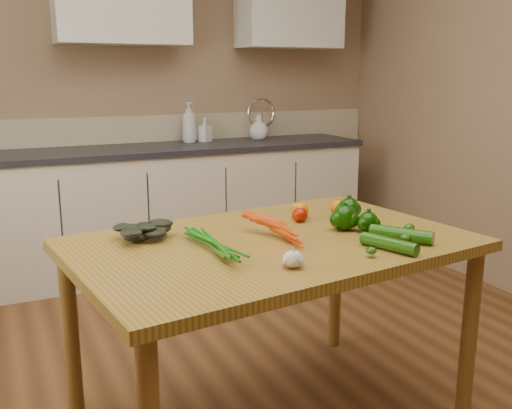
{
  "coord_description": "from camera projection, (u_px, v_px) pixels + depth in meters",
  "views": [
    {
      "loc": [
        -1.0,
        -1.77,
        1.41
      ],
      "look_at": [
        -0.01,
        0.34,
        0.87
      ],
      "focal_mm": 40.0,
      "sensor_mm": 36.0,
      "label": 1
    }
  ],
  "objects": [
    {
      "name": "room",
      "position": [
        277.0,
        116.0,
        2.16
      ],
      "size": [
        4.04,
        5.04,
        2.64
      ],
      "color": "brown",
      "rests_on": "ground"
    },
    {
      "name": "counter_run",
      "position": [
        177.0,
        205.0,
        4.21
      ],
      "size": [
        2.84,
        0.64,
        1.14
      ],
      "color": "beige",
      "rests_on": "ground"
    },
    {
      "name": "table",
      "position": [
        272.0,
        261.0,
        2.19
      ],
      "size": [
        1.58,
        1.13,
        0.79
      ],
      "rotation": [
        0.0,
        0.0,
        0.13
      ],
      "color": "olive",
      "rests_on": "ground"
    },
    {
      "name": "soap_bottle_a",
      "position": [
        189.0,
        122.0,
        4.27
      ],
      "size": [
        0.13,
        0.13,
        0.3
      ],
      "primitive_type": "imported",
      "rotation": [
        0.0,
        0.0,
        0.16
      ],
      "color": "silver",
      "rests_on": "counter_run"
    },
    {
      "name": "soap_bottle_b",
      "position": [
        205.0,
        130.0,
        4.33
      ],
      "size": [
        0.11,
        0.11,
        0.18
      ],
      "primitive_type": "imported",
      "rotation": [
        0.0,
        0.0,
        0.52
      ],
      "color": "silver",
      "rests_on": "counter_run"
    },
    {
      "name": "soap_bottle_c",
      "position": [
        259.0,
        127.0,
        4.44
      ],
      "size": [
        0.2,
        0.2,
        0.19
      ],
      "primitive_type": "imported",
      "rotation": [
        0.0,
        0.0,
        2.74
      ],
      "color": "silver",
      "rests_on": "counter_run"
    },
    {
      "name": "carrot_bunch",
      "position": [
        257.0,
        233.0,
        2.12
      ],
      "size": [
        0.3,
        0.24,
        0.07
      ],
      "primitive_type": null,
      "rotation": [
        0.0,
        0.0,
        0.13
      ],
      "color": "#D43F04",
      "rests_on": "table"
    },
    {
      "name": "leafy_greens",
      "position": [
        145.0,
        226.0,
        2.15
      ],
      "size": [
        0.21,
        0.19,
        0.11
      ],
      "primitive_type": null,
      "color": "black",
      "rests_on": "table"
    },
    {
      "name": "garlic_bulb",
      "position": [
        293.0,
        259.0,
        1.85
      ],
      "size": [
        0.07,
        0.07,
        0.06
      ],
      "primitive_type": "ellipsoid",
      "color": "beige",
      "rests_on": "table"
    },
    {
      "name": "pepper_a",
      "position": [
        344.0,
        218.0,
        2.29
      ],
      "size": [
        0.1,
        0.1,
        0.1
      ],
      "primitive_type": "sphere",
      "color": "#0B3202",
      "rests_on": "table"
    },
    {
      "name": "pepper_b",
      "position": [
        349.0,
        209.0,
        2.45
      ],
      "size": [
        0.09,
        0.09,
        0.09
      ],
      "primitive_type": "sphere",
      "color": "#0B3202",
      "rests_on": "table"
    },
    {
      "name": "pepper_c",
      "position": [
        368.0,
        222.0,
        2.26
      ],
      "size": [
        0.08,
        0.08,
        0.08
      ],
      "primitive_type": "sphere",
      "color": "#0B3202",
      "rests_on": "table"
    },
    {
      "name": "tomato_a",
      "position": [
        300.0,
        215.0,
        2.42
      ],
      "size": [
        0.07,
        0.07,
        0.06
      ],
      "primitive_type": "ellipsoid",
      "color": "#991402",
      "rests_on": "table"
    },
    {
      "name": "tomato_b",
      "position": [
        300.0,
        210.0,
        2.48
      ],
      "size": [
        0.08,
        0.08,
        0.07
      ],
      "primitive_type": "ellipsoid",
      "color": "#CB6205",
      "rests_on": "table"
    },
    {
      "name": "tomato_c",
      "position": [
        339.0,
        207.0,
        2.53
      ],
      "size": [
        0.08,
        0.08,
        0.07
      ],
      "primitive_type": "ellipsoid",
      "color": "#CB6205",
      "rests_on": "table"
    },
    {
      "name": "zucchini_a",
      "position": [
        401.0,
        234.0,
        2.14
      ],
      "size": [
        0.18,
        0.22,
        0.05
      ],
      "primitive_type": "cylinder",
      "rotation": [
        1.57,
        0.0,
        0.63
      ],
      "color": "#144106",
      "rests_on": "table"
    },
    {
      "name": "zucchini_b",
      "position": [
        389.0,
        244.0,
        2.03
      ],
      "size": [
        0.12,
        0.22,
        0.05
      ],
      "primitive_type": "cylinder",
      "rotation": [
        1.57,
        0.0,
        0.34
      ],
      "color": "#144106",
      "rests_on": "table"
    }
  ]
}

